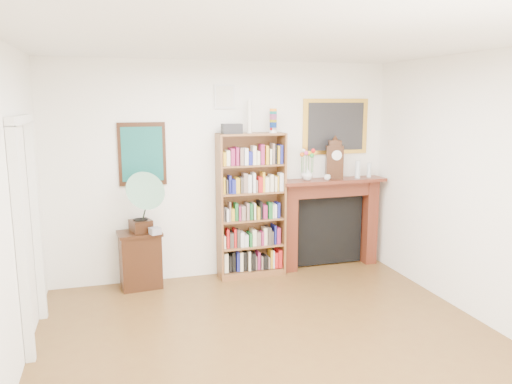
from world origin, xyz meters
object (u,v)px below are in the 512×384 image
Objects in this scene: bookshelf at (251,197)px; bottle_right at (369,170)px; flower_vase at (307,174)px; mantel_clock at (335,160)px; bottle_left at (358,169)px; gramophone at (140,199)px; side_cabinet at (140,260)px; cd_stack at (155,231)px; fireplace at (330,214)px; teacup at (327,177)px.

bookshelf is 1.74m from bottle_right.
mantel_clock is at bearing 0.84° from flower_vase.
bottle_left is at bearing 12.80° from mantel_clock.
gramophone is 4.63× the size of flower_vase.
mantel_clock is 3.15× the size of flower_vase.
gramophone reaches higher than side_cabinet.
flower_vase is at bearing 5.38° from cd_stack.
side_cabinet is 5.93× the size of cd_stack.
gramophone is at bearing -176.38° from fireplace.
mantel_clock is at bearing -1.15° from bookshelf.
bookshelf reaches higher than mantel_clock.
gramophone reaches higher than flower_vase.
mantel_clock reaches higher than bottle_right.
bottle_left is (1.52, -0.01, 0.31)m from bookshelf.
cd_stack is at bearing -176.33° from bottle_left.
cd_stack is at bearing -175.91° from bottle_right.
side_cabinet is 2.96× the size of bottle_left.
cd_stack is 2.85m from bottle_left.
flower_vase is 0.27m from teacup.
bottle_left is at bearing -13.56° from fireplace.
bottle_left is 0.20m from bottle_right.
cd_stack is 1.30× the size of teacup.
teacup is 0.49m from bottle_left.
bottle_right reaches higher than teacup.
teacup is at bearing -136.39° from mantel_clock.
bottle_right reaches higher than side_cabinet.
flower_vase is at bearing -163.00° from mantel_clock.
cd_stack is 3.04m from bottle_right.
side_cabinet is at bearing -179.59° from bottle_left.
bottle_right is (2.97, 0.21, 0.60)m from cd_stack.
mantel_clock is 5.72× the size of teacup.
bookshelf reaches higher than bottle_right.
flower_vase reaches higher than cd_stack.
flower_vase is (0.78, 0.00, 0.28)m from bookshelf.
teacup is 0.68m from bottle_right.
fireplace is 16.15× the size of teacup.
flower_vase is 0.74m from bottle_left.
teacup is at bearing -173.94° from bottle_left.
fireplace is 2.83× the size of mantel_clock.
mantel_clock reaches higher than gramophone.
gramophone is at bearing -177.04° from bottle_right.
bottle_right is at bearing -14.70° from gramophone.
bottle_left reaches higher than cd_stack.
gramophone is 8.38× the size of teacup.
teacup is 0.46× the size of bottle_right.
bottle_left is at bearing 6.06° from teacup.
mantel_clock reaches higher than cd_stack.
gramophone is (-1.42, -0.14, 0.09)m from bookshelf.
flower_vase is 0.93m from bottle_right.
bottle_left is (0.34, -0.02, -0.13)m from mantel_clock.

